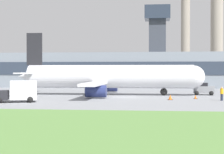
# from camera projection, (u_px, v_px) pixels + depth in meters

# --- Properties ---
(ground_plane) EXTENTS (400.00, 400.00, 0.00)m
(ground_plane) POSITION_uv_depth(u_px,v_px,m) (125.00, 97.00, 52.13)
(ground_plane) COLOR gray
(terminal_building) EXTENTS (80.02, 10.47, 17.91)m
(terminal_building) POSITION_uv_depth(u_px,v_px,m) (137.00, 69.00, 83.39)
(terminal_building) COLOR gray
(terminal_building) RESTS_ON ground_plane
(smokestack_left) EXTENTS (3.08, 3.08, 37.84)m
(smokestack_left) POSITION_uv_depth(u_px,v_px,m) (185.00, 20.00, 112.06)
(smokestack_left) COLOR gray
(smokestack_left) RESTS_ON ground_plane
(smokestack_right) EXTENTS (4.00, 4.00, 35.37)m
(smokestack_right) POSITION_uv_depth(u_px,v_px,m) (217.00, 21.00, 106.69)
(smokestack_right) COLOR gray
(smokestack_right) RESTS_ON ground_plane
(airplane) EXTENTS (28.59, 25.38, 9.53)m
(airplane) POSITION_uv_depth(u_px,v_px,m) (107.00, 77.00, 56.68)
(airplane) COLOR silver
(airplane) RESTS_ON ground_plane
(pushback_tug) EXTENTS (3.34, 2.61, 1.85)m
(pushback_tug) POSITION_uv_depth(u_px,v_px,m) (204.00, 90.00, 56.74)
(pushback_tug) COLOR gray
(pushback_tug) RESTS_ON ground_plane
(baggage_truck) EXTENTS (5.41, 3.71, 2.52)m
(baggage_truck) POSITION_uv_depth(u_px,v_px,m) (18.00, 92.00, 43.74)
(baggage_truck) COLOR #232328
(baggage_truck) RESTS_ON ground_plane
(ground_crew_person) EXTENTS (0.44, 0.44, 1.71)m
(ground_crew_person) POSITION_uv_depth(u_px,v_px,m) (222.00, 94.00, 45.95)
(ground_crew_person) COLOR #23283D
(ground_crew_person) RESTS_ON ground_plane
(traffic_cone_near_nose) EXTENTS (0.66, 0.66, 0.66)m
(traffic_cone_near_nose) POSITION_uv_depth(u_px,v_px,m) (170.00, 97.00, 47.26)
(traffic_cone_near_nose) COLOR black
(traffic_cone_near_nose) RESTS_ON ground_plane
(traffic_cone_wingtip) EXTENTS (0.50, 0.50, 0.52)m
(traffic_cone_wingtip) POSITION_uv_depth(u_px,v_px,m) (195.00, 97.00, 48.79)
(traffic_cone_wingtip) COLOR black
(traffic_cone_wingtip) RESTS_ON ground_plane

